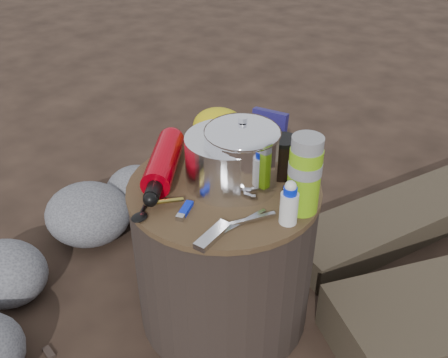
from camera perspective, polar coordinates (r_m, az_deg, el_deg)
The scene contains 16 objects.
ground at distance 1.60m, azimuth 0.00°, elevation -14.50°, with size 60.00×60.00×0.00m, color black.
stump at distance 1.44m, azimuth 0.00°, elevation -8.35°, with size 0.50×0.50×0.46m, color black.
rock_ring at distance 1.67m, azimuth -16.10°, elevation -8.59°, with size 0.49×1.07×0.21m, color #55555A, non-canonical shape.
log_small at distance 2.08m, azimuth 22.62°, elevation -2.68°, with size 0.24×1.28×0.11m, color #382E22.
foil_windscreen at distance 1.28m, azimuth 0.51°, elevation 2.08°, with size 0.22×0.22×0.13m, color silver.
camping_pot at distance 1.25m, azimuth 2.04°, elevation 2.76°, with size 0.18×0.18×0.18m, color white.
fuel_bottle at distance 1.34m, azimuth -6.82°, elevation 1.94°, with size 0.07×0.31×0.07m, color #A8000D, non-canonical shape.
thermos at distance 1.18m, azimuth 9.08°, elevation 0.44°, with size 0.08×0.08×0.19m, color #70AD12.
travel_mug at distance 1.32m, azimuth 6.60°, elevation 2.44°, with size 0.07×0.07×0.11m, color black.
stuff_sack at distance 1.45m, azimuth -0.43°, elevation 5.77°, with size 0.17×0.14×0.11m, color #C0AD0D.
food_pouch at distance 1.42m, azimuth 5.04°, elevation 5.23°, with size 0.10×0.02×0.13m, color #191452.
lighter at distance 1.21m, azimuth -4.33°, elevation -3.36°, with size 0.02×0.07×0.01m, color #071FCB.
multitool at distance 1.13m, azimuth -1.29°, elevation -6.42°, with size 0.03×0.11×0.01m, color #B3B3B9.
pot_grabber at distance 1.18m, azimuth 2.36°, elevation -4.67°, with size 0.03×0.13×0.01m, color #B3B3B9, non-canonical shape.
spork at distance 1.25m, azimuth -8.73°, elevation -2.52°, with size 0.03×0.14×0.01m, color black, non-canonical shape.
squeeze_bottle at distance 1.16m, azimuth 7.37°, elevation -2.87°, with size 0.04×0.04×0.10m, color silver.
Camera 1 is at (0.57, -0.91, 1.19)m, focal length 40.47 mm.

